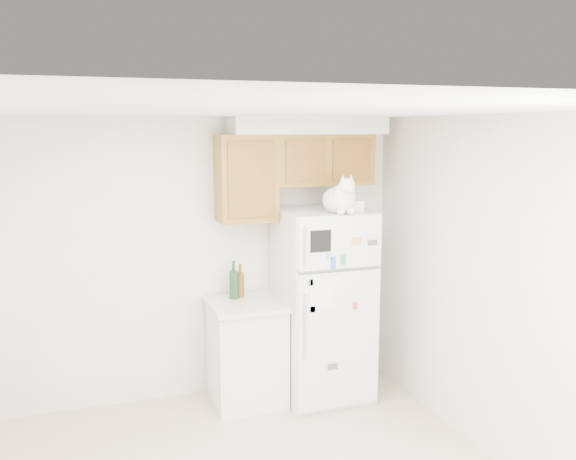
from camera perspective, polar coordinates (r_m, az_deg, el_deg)
name	(u,v)px	position (r m, az deg, el deg)	size (l,w,h in m)	color
room_shell	(253,250)	(3.71, -3.27, -1.83)	(3.84, 4.04, 2.52)	beige
refrigerator	(323,304)	(5.48, 3.30, -6.94)	(0.76, 0.78, 1.70)	white
base_counter	(247,352)	(5.47, -3.89, -11.29)	(0.64, 0.64, 0.92)	white
cat	(341,198)	(5.09, 4.98, 2.96)	(0.32, 0.48, 0.34)	white
storage_box_back	(335,201)	(5.50, 4.47, 2.68)	(0.18, 0.13, 0.10)	white
storage_box_front	(354,206)	(5.26, 6.22, 2.29)	(0.15, 0.11, 0.09)	white
bottle_green	(234,280)	(5.37, -5.10, -4.66)	(0.08, 0.08, 0.34)	#19381E
bottle_amber	(240,281)	(5.41, -4.49, -4.75)	(0.07, 0.07, 0.30)	#593814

